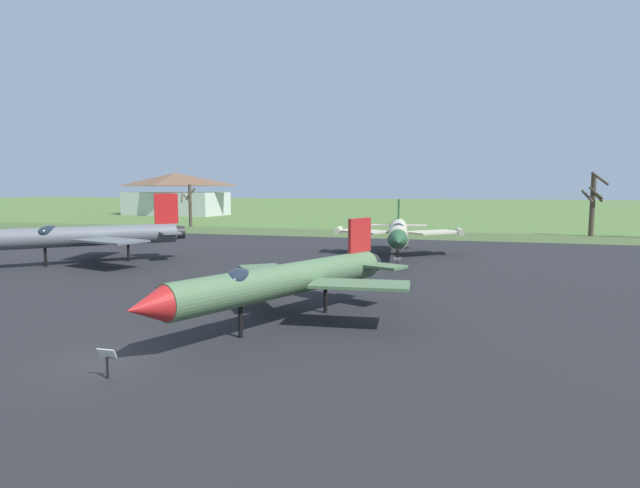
{
  "coord_description": "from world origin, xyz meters",
  "views": [
    {
      "loc": [
        12.37,
        -15.1,
        6.2
      ],
      "look_at": [
        2.9,
        17.96,
        2.49
      ],
      "focal_mm": 28.87,
      "sensor_mm": 36.0,
      "label": 1
    }
  ],
  "objects_px": {
    "info_placard_rear_left": "(107,360)",
    "jet_fighter_front_left": "(82,236)",
    "visitor_building": "(176,194)",
    "jet_fighter_front_right": "(398,232)",
    "jet_fighter_rear_left": "(284,279)",
    "info_placard_front_right": "(397,263)"
  },
  "relations": [
    {
      "from": "info_placard_rear_left",
      "to": "jet_fighter_front_left",
      "type": "bearing_deg",
      "value": 132.1
    },
    {
      "from": "info_placard_rear_left",
      "to": "visitor_building",
      "type": "height_order",
      "value": "visitor_building"
    },
    {
      "from": "jet_fighter_front_left",
      "to": "jet_fighter_rear_left",
      "type": "height_order",
      "value": "jet_fighter_front_left"
    },
    {
      "from": "info_placard_front_right",
      "to": "jet_fighter_front_right",
      "type": "bearing_deg",
      "value": 97.17
    },
    {
      "from": "info_placard_front_right",
      "to": "visitor_building",
      "type": "distance_m",
      "value": 92.87
    },
    {
      "from": "visitor_building",
      "to": "jet_fighter_front_right",
      "type": "bearing_deg",
      "value": -45.67
    },
    {
      "from": "jet_fighter_front_left",
      "to": "jet_fighter_rear_left",
      "type": "bearing_deg",
      "value": -30.59
    },
    {
      "from": "jet_fighter_front_right",
      "to": "visitor_building",
      "type": "xyz_separation_m",
      "value": [
        -60.47,
        61.91,
        2.51
      ]
    },
    {
      "from": "info_placard_front_right",
      "to": "jet_fighter_rear_left",
      "type": "height_order",
      "value": "jet_fighter_rear_left"
    },
    {
      "from": "jet_fighter_rear_left",
      "to": "visitor_building",
      "type": "relative_size",
      "value": 0.57
    },
    {
      "from": "info_placard_front_right",
      "to": "info_placard_rear_left",
      "type": "distance_m",
      "value": 25.39
    },
    {
      "from": "jet_fighter_front_right",
      "to": "jet_fighter_front_left",
      "type": "bearing_deg",
      "value": -155.08
    },
    {
      "from": "jet_fighter_front_left",
      "to": "info_placard_front_right",
      "type": "xyz_separation_m",
      "value": [
        25.15,
        3.63,
        -1.73
      ]
    },
    {
      "from": "jet_fighter_front_left",
      "to": "visitor_building",
      "type": "xyz_separation_m",
      "value": [
        -36.28,
        73.15,
        2.49
      ]
    },
    {
      "from": "info_placard_front_right",
      "to": "jet_fighter_rear_left",
      "type": "relative_size",
      "value": 0.07
    },
    {
      "from": "info_placard_rear_left",
      "to": "visitor_building",
      "type": "distance_m",
      "value": 109.24
    },
    {
      "from": "jet_fighter_rear_left",
      "to": "info_placard_rear_left",
      "type": "relative_size",
      "value": 13.62
    },
    {
      "from": "jet_fighter_rear_left",
      "to": "jet_fighter_front_left",
      "type": "bearing_deg",
      "value": 149.41
    },
    {
      "from": "jet_fighter_front_right",
      "to": "jet_fighter_rear_left",
      "type": "xyz_separation_m",
      "value": [
        -1.96,
        -24.39,
        -0.23
      ]
    },
    {
      "from": "info_placard_front_right",
      "to": "jet_fighter_rear_left",
      "type": "distance_m",
      "value": 17.09
    },
    {
      "from": "jet_fighter_front_right",
      "to": "info_placard_front_right",
      "type": "relative_size",
      "value": 16.7
    },
    {
      "from": "jet_fighter_rear_left",
      "to": "visitor_building",
      "type": "xyz_separation_m",
      "value": [
        -58.51,
        86.3,
        2.74
      ]
    }
  ]
}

